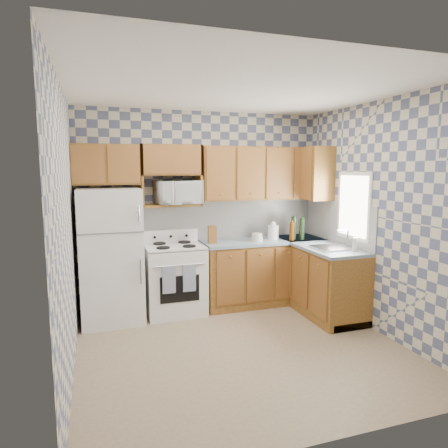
{
  "coord_description": "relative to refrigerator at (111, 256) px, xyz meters",
  "views": [
    {
      "loc": [
        -1.45,
        -3.83,
        1.93
      ],
      "look_at": [
        0.05,
        0.75,
        1.25
      ],
      "focal_mm": 32.0,
      "sensor_mm": 36.0,
      "label": 1
    }
  ],
  "objects": [
    {
      "name": "floor",
      "position": [
        1.27,
        -1.25,
        -0.84
      ],
      "size": [
        3.4,
        3.4,
        0.0
      ],
      "primitive_type": "plane",
      "color": "#7D674F",
      "rests_on": "ground"
    },
    {
      "name": "back_wall",
      "position": [
        1.27,
        0.35,
        0.51
      ],
      "size": [
        3.4,
        0.02,
        2.7
      ],
      "primitive_type": "cube",
      "color": "#505879",
      "rests_on": "ground"
    },
    {
      "name": "right_wall",
      "position": [
        2.97,
        -1.25,
        0.51
      ],
      "size": [
        0.02,
        3.2,
        2.7
      ],
      "primitive_type": "cube",
      "color": "#505879",
      "rests_on": "ground"
    },
    {
      "name": "backsplash_back",
      "position": [
        1.68,
        0.34,
        0.36
      ],
      "size": [
        2.6,
        0.02,
        0.56
      ],
      "primitive_type": "cube",
      "color": "white",
      "rests_on": "back_wall"
    },
    {
      "name": "backsplash_right",
      "position": [
        2.96,
        -0.45,
        0.36
      ],
      "size": [
        0.02,
        1.6,
        0.56
      ],
      "primitive_type": "cube",
      "color": "white",
      "rests_on": "right_wall"
    },
    {
      "name": "refrigerator",
      "position": [
        0.0,
        0.0,
        0.0
      ],
      "size": [
        0.75,
        0.7,
        1.68
      ],
      "primitive_type": "cube",
      "color": "white",
      "rests_on": "floor"
    },
    {
      "name": "stove_body",
      "position": [
        0.8,
        0.03,
        -0.39
      ],
      "size": [
        0.76,
        0.65,
        0.9
      ],
      "primitive_type": "cube",
      "color": "white",
      "rests_on": "floor"
    },
    {
      "name": "cooktop",
      "position": [
        0.8,
        0.03,
        0.07
      ],
      "size": [
        0.76,
        0.65,
        0.02
      ],
      "primitive_type": "cube",
      "color": "silver",
      "rests_on": "stove_body"
    },
    {
      "name": "backguard",
      "position": [
        0.8,
        0.3,
        0.16
      ],
      "size": [
        0.76,
        0.08,
        0.17
      ],
      "primitive_type": "cube",
      "color": "white",
      "rests_on": "cooktop"
    },
    {
      "name": "dish_towel_left",
      "position": [
        0.67,
        -0.32,
        -0.28
      ],
      "size": [
        0.16,
        0.02,
        0.35
      ],
      "primitive_type": "cube",
      "color": "navy",
      "rests_on": "stove_body"
    },
    {
      "name": "dish_towel_right",
      "position": [
        0.92,
        -0.32,
        -0.28
      ],
      "size": [
        0.16,
        0.02,
        0.35
      ],
      "primitive_type": "cube",
      "color": "navy",
      "rests_on": "stove_body"
    },
    {
      "name": "base_cabinets_back",
      "position": [
        2.1,
        0.05,
        -0.4
      ],
      "size": [
        1.75,
        0.6,
        0.88
      ],
      "primitive_type": "cube",
      "color": "brown",
      "rests_on": "floor"
    },
    {
      "name": "base_cabinets_right",
      "position": [
        2.67,
        -0.45,
        -0.4
      ],
      "size": [
        0.6,
        1.6,
        0.88
      ],
      "primitive_type": "cube",
      "color": "brown",
      "rests_on": "floor"
    },
    {
      "name": "countertop_back",
      "position": [
        2.1,
        0.05,
        0.06
      ],
      "size": [
        1.77,
        0.63,
        0.04
      ],
      "primitive_type": "cube",
      "color": "slate",
      "rests_on": "base_cabinets_back"
    },
    {
      "name": "countertop_right",
      "position": [
        2.67,
        -0.45,
        0.06
      ],
      "size": [
        0.63,
        1.6,
        0.04
      ],
      "primitive_type": "cube",
      "color": "slate",
      "rests_on": "base_cabinets_right"
    },
    {
      "name": "upper_cabinets_back",
      "position": [
        2.1,
        0.19,
        1.01
      ],
      "size": [
        1.75,
        0.33,
        0.74
      ],
      "primitive_type": "cube",
      "color": "brown",
      "rests_on": "back_wall"
    },
    {
      "name": "upper_cabinets_fridge",
      "position": [
        -0.02,
        0.19,
        1.13
      ],
      "size": [
        0.82,
        0.33,
        0.5
      ],
      "primitive_type": "cube",
      "color": "brown",
      "rests_on": "back_wall"
    },
    {
      "name": "upper_cabinets_right",
      "position": [
        2.81,
        0.0,
        1.01
      ],
      "size": [
        0.33,
        0.7,
        0.74
      ],
      "primitive_type": "cube",
      "color": "brown",
      "rests_on": "right_wall"
    },
    {
      "name": "microwave_shelf",
      "position": [
        0.8,
        0.19,
        0.6
      ],
      "size": [
        0.8,
        0.33,
        0.03
      ],
      "primitive_type": "cube",
      "color": "brown",
      "rests_on": "back_wall"
    },
    {
      "name": "microwave",
      "position": [
        0.89,
        0.14,
        0.77
      ],
      "size": [
        0.64,
        0.49,
        0.31
      ],
      "primitive_type": "imported",
      "rotation": [
        0.0,
        0.0,
        0.21
      ],
      "color": "white",
      "rests_on": "microwave_shelf"
    },
    {
      "name": "sink",
      "position": [
        2.67,
        -0.8,
        0.09
      ],
      "size": [
        0.48,
        0.4,
        0.03
      ],
      "primitive_type": "cube",
      "color": "#B7B7BC",
      "rests_on": "countertop_right"
    },
    {
      "name": "window",
      "position": [
        2.96,
        -0.8,
        0.61
      ],
      "size": [
        0.02,
        0.66,
        0.86
      ],
      "primitive_type": "cube",
      "color": "white",
      "rests_on": "right_wall"
    },
    {
      "name": "bottle_0",
      "position": [
        2.51,
        -0.06,
        0.24
      ],
      "size": [
        0.07,
        0.07,
        0.32
      ],
      "primitive_type": "cylinder",
      "color": "black",
      "rests_on": "countertop_back"
    },
    {
      "name": "bottle_1",
      "position": [
        2.61,
        -0.12,
        0.23
      ],
      "size": [
        0.07,
        0.07,
        0.3
      ],
      "primitive_type": "cylinder",
      "color": "black",
      "rests_on": "countertop_back"
    },
    {
      "name": "bottle_2",
      "position": [
        2.66,
        -0.02,
        0.22
      ],
      "size": [
        0.07,
        0.07,
        0.28
      ],
      "primitive_type": "cylinder",
      "color": "#4C2808",
      "rests_on": "countertop_back"
    },
    {
      "name": "bottle_3",
      "position": [
        2.44,
        -0.14,
        0.21
      ],
      "size": [
        0.07,
        0.07,
        0.26
      ],
      "primitive_type": "cylinder",
      "color": "#4C2808",
      "rests_on": "countertop_back"
    },
    {
      "name": "knife_block",
      "position": [
        1.32,
        0.02,
        0.2
      ],
      "size": [
        0.11,
        0.11,
        0.24
      ],
      "primitive_type": "cube",
      "rotation": [
        0.0,
        0.0,
        -0.06
      ],
      "color": "brown",
      "rests_on": "countertop_back"
    },
    {
      "name": "electric_kettle",
      "position": [
        2.24,
        0.04,
        0.18
      ],
      "size": [
        0.16,
        0.16,
        0.2
      ],
      "primitive_type": "cylinder",
      "color": "white",
      "rests_on": "countertop_back"
    },
    {
      "name": "food_containers",
      "position": [
        1.96,
        -0.04,
        0.13
      ],
      "size": [
        0.16,
        0.16,
        0.11
      ],
      "primitive_type": null,
      "color": "beige",
      "rests_on": "countertop_back"
    },
    {
      "name": "soap_bottle",
      "position": [
        2.83,
        -1.04,
        0.17
      ],
      "size": [
        0.06,
        0.06,
        0.17
      ],
      "primitive_type": "cylinder",
      "color": "beige",
      "rests_on": "countertop_right"
    }
  ]
}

